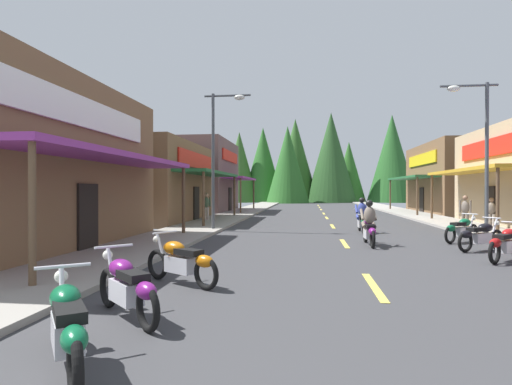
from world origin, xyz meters
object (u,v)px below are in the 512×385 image
(streetlamp_right, at_px, (478,137))
(motorcycle_parked_right_3, at_px, (506,243))
(motorcycle_parked_left_0, at_px, (67,325))
(rider_cruising_trailing, at_px, (362,218))
(motorcycle_parked_right_4, at_px, (481,235))
(motorcycle_parked_left_2, at_px, (181,260))
(pedestrian_strolling, at_px, (491,212))
(pedestrian_waiting, at_px, (465,211))
(motorcycle_parked_left_1, at_px, (127,286))
(pedestrian_browsing, at_px, (207,205))
(rider_cruising_lead, at_px, (369,226))
(motorcycle_parked_right_5, at_px, (462,229))
(streetlamp_left, at_px, (220,142))

(streetlamp_right, relative_size, motorcycle_parked_right_3, 3.79)
(motorcycle_parked_left_0, xyz_separation_m, rider_cruising_trailing, (4.91, 14.56, 0.17))
(motorcycle_parked_right_3, xyz_separation_m, motorcycle_parked_left_0, (-7.78, -7.62, 0.00))
(motorcycle_parked_right_4, distance_m, motorcycle_parked_left_2, 9.67)
(pedestrian_strolling, bearing_deg, pedestrian_waiting, -33.40)
(streetlamp_right, xyz_separation_m, motorcycle_parked_left_1, (-9.25, -11.16, -3.49))
(motorcycle_parked_right_4, xyz_separation_m, motorcycle_parked_left_2, (-7.90, -5.58, 0.00))
(motorcycle_parked_left_1, distance_m, pedestrian_browsing, 18.26)
(rider_cruising_lead, height_order, pedestrian_browsing, pedestrian_browsing)
(motorcycle_parked_right_5, distance_m, rider_cruising_trailing, 4.33)
(rider_cruising_lead, bearing_deg, motorcycle_parked_left_2, 143.46)
(motorcycle_parked_right_5, xyz_separation_m, pedestrian_strolling, (3.05, 4.83, 0.40))
(streetlamp_right, distance_m, motorcycle_parked_right_5, 3.87)
(pedestrian_browsing, xyz_separation_m, pedestrian_waiting, (13.09, -4.07, -0.04))
(motorcycle_parked_right_3, height_order, motorcycle_parked_left_0, same)
(motorcycle_parked_left_0, xyz_separation_m, pedestrian_strolling, (11.12, 16.42, 0.40))
(motorcycle_parked_left_0, xyz_separation_m, motorcycle_parked_left_1, (-0.13, 1.72, 0.00))
(motorcycle_parked_left_1, height_order, pedestrian_browsing, pedestrian_browsing)
(motorcycle_parked_left_0, xyz_separation_m, motorcycle_parked_left_2, (-0.00, 3.94, 0.00))
(motorcycle_parked_left_0, bearing_deg, rider_cruising_trailing, -55.49)
(streetlamp_left, relative_size, rider_cruising_lead, 2.96)
(streetlamp_left, relative_size, motorcycle_parked_right_3, 3.94)
(streetlamp_right, xyz_separation_m, rider_cruising_lead, (-4.50, -2.54, -3.33))
(motorcycle_parked_left_1, relative_size, pedestrian_waiting, 0.98)
(motorcycle_parked_right_4, relative_size, pedestrian_waiting, 1.11)
(pedestrian_waiting, bearing_deg, motorcycle_parked_right_5, -153.54)
(motorcycle_parked_left_1, bearing_deg, pedestrian_browsing, -35.94)
(motorcycle_parked_left_2, distance_m, pedestrian_strolling, 16.72)
(streetlamp_left, height_order, motorcycle_parked_right_3, streetlamp_left)
(streetlamp_right, xyz_separation_m, rider_cruising_trailing, (-4.20, 1.67, -3.33))
(motorcycle_parked_left_2, height_order, pedestrian_waiting, pedestrian_waiting)
(motorcycle_parked_left_2, distance_m, pedestrian_waiting, 15.15)
(motorcycle_parked_right_5, bearing_deg, pedestrian_waiting, 27.62)
(motorcycle_parked_right_4, height_order, motorcycle_parked_left_1, same)
(motorcycle_parked_right_3, distance_m, rider_cruising_lead, 4.18)
(motorcycle_parked_right_5, bearing_deg, pedestrian_browsing, 104.11)
(streetlamp_right, height_order, pedestrian_browsing, streetlamp_right)
(rider_cruising_lead, distance_m, pedestrian_strolling, 8.90)
(motorcycle_parked_right_3, height_order, rider_cruising_lead, rider_cruising_lead)
(streetlamp_left, relative_size, motorcycle_parked_left_2, 3.41)
(motorcycle_parked_right_3, bearing_deg, motorcycle_parked_left_1, 170.73)
(streetlamp_right, distance_m, pedestrian_waiting, 4.10)
(motorcycle_parked_left_1, bearing_deg, motorcycle_parked_right_4, -92.21)
(motorcycle_parked_right_3, bearing_deg, pedestrian_strolling, 23.20)
(streetlamp_right, bearing_deg, rider_cruising_lead, -150.57)
(streetlamp_right, bearing_deg, pedestrian_strolling, 60.49)
(motorcycle_parked_right_3, bearing_deg, pedestrian_waiting, 30.76)
(rider_cruising_lead, distance_m, rider_cruising_trailing, 4.23)
(motorcycle_parked_right_3, height_order, motorcycle_parked_right_5, same)
(motorcycle_parked_right_5, bearing_deg, motorcycle_parked_right_3, -134.99)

